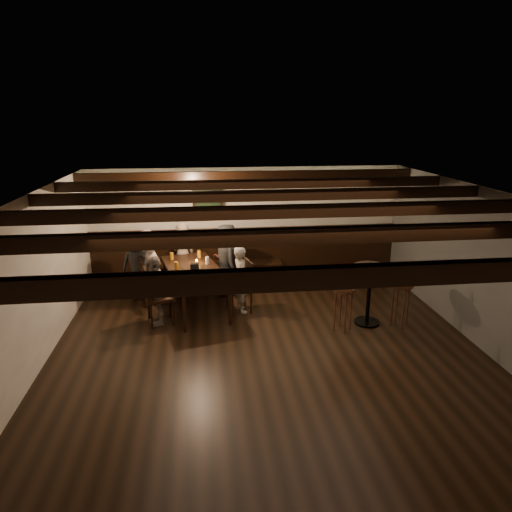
{
  "coord_description": "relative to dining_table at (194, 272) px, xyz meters",
  "views": [
    {
      "loc": [
        -0.92,
        -5.88,
        3.42
      ],
      "look_at": [
        -0.06,
        1.3,
        1.18
      ],
      "focal_mm": 32.0,
      "sensor_mm": 36.0,
      "label": 1
    }
  ],
  "objects": [
    {
      "name": "high_top_table",
      "position": [
        2.92,
        -1.04,
        -0.01
      ],
      "size": [
        0.58,
        0.58,
        1.03
      ],
      "color": "black",
      "rests_on": "floor"
    },
    {
      "name": "pint_d",
      "position": [
        0.25,
        0.26,
        0.13
      ],
      "size": [
        0.07,
        0.07,
        0.14
      ],
      "primitive_type": "cylinder",
      "color": "silver",
      "rests_on": "dining_table"
    },
    {
      "name": "room",
      "position": [
        0.82,
        0.2,
        0.39
      ],
      "size": [
        7.0,
        7.0,
        7.0
      ],
      "color": "black",
      "rests_on": "ground"
    },
    {
      "name": "chair_right_far",
      "position": [
        0.8,
        -0.27,
        -0.4
      ],
      "size": [
        0.52,
        0.52,
        0.94
      ],
      "rotation": [
        0.0,
        0.0,
        1.8
      ],
      "color": "black",
      "rests_on": "floor"
    },
    {
      "name": "dining_table",
      "position": [
        0.0,
        0.0,
        0.0
      ],
      "size": [
        1.33,
        2.15,
        0.75
      ],
      "rotation": [
        0.0,
        0.0,
        0.23
      ],
      "color": "black",
      "rests_on": "floor"
    },
    {
      "name": "pint_g",
      "position": [
        0.23,
        -0.77,
        0.13
      ],
      "size": [
        0.07,
        0.07,
        0.14
      ],
      "primitive_type": "cylinder",
      "color": "#BF7219",
      "rests_on": "dining_table"
    },
    {
      "name": "person_bench_centre",
      "position": [
        -0.24,
        1.02,
        0.01
      ],
      "size": [
        0.57,
        0.44,
        1.4
      ],
      "primitive_type": "imported",
      "rotation": [
        0.0,
        0.0,
        3.37
      ],
      "color": "gray",
      "rests_on": "floor"
    },
    {
      "name": "bar_stool_left",
      "position": [
        2.42,
        -1.25,
        -0.3
      ],
      "size": [
        0.37,
        0.38,
        1.05
      ],
      "rotation": [
        0.0,
        0.0,
        -0.46
      ],
      "color": "#3B2112",
      "rests_on": "floor"
    },
    {
      "name": "person_left_near",
      "position": [
        -0.83,
        0.26,
        0.03
      ],
      "size": [
        0.73,
        1.02,
        1.43
      ],
      "primitive_type": "imported",
      "rotation": [
        0.0,
        0.0,
        -1.34
      ],
      "color": "#BEABA0",
      "rests_on": "floor"
    },
    {
      "name": "person_right_far",
      "position": [
        0.83,
        -0.26,
        -0.08
      ],
      "size": [
        0.39,
        0.5,
        1.22
      ],
      "primitive_type": "imported",
      "rotation": [
        0.0,
        0.0,
        1.8
      ],
      "color": "#B1A996",
      "rests_on": "floor"
    },
    {
      "name": "chair_left_near",
      "position": [
        -0.8,
        0.27,
        -0.41
      ],
      "size": [
        0.49,
        0.49,
        0.89
      ],
      "rotation": [
        0.0,
        0.0,
        -1.34
      ],
      "color": "black",
      "rests_on": "floor"
    },
    {
      "name": "person_bench_right",
      "position": [
        0.67,
        1.08,
        -0.07
      ],
      "size": [
        0.69,
        0.59,
        1.22
      ],
      "primitive_type": "imported",
      "rotation": [
        0.0,
        0.0,
        3.37
      ],
      "color": "#5E2820",
      "rests_on": "floor"
    },
    {
      "name": "condiment_caddy",
      "position": [
        0.01,
        -0.05,
        0.12
      ],
      "size": [
        0.15,
        0.1,
        0.12
      ],
      "primitive_type": "cube",
      "color": "black",
      "rests_on": "dining_table"
    },
    {
      "name": "pint_c",
      "position": [
        -0.31,
        0.03,
        0.13
      ],
      "size": [
        0.07,
        0.07,
        0.14
      ],
      "primitive_type": "cylinder",
      "color": "#BF7219",
      "rests_on": "dining_table"
    },
    {
      "name": "person_bench_left",
      "position": [
        -1.08,
        0.67,
        -0.05
      ],
      "size": [
        0.7,
        0.54,
        1.28
      ],
      "primitive_type": "imported",
      "rotation": [
        0.0,
        0.0,
        3.37
      ],
      "color": "#2A2A2D",
      "rests_on": "floor"
    },
    {
      "name": "pint_b",
      "position": [
        0.09,
        0.69,
        0.13
      ],
      "size": [
        0.07,
        0.07,
        0.14
      ],
      "primitive_type": "cylinder",
      "color": "#BF7219",
      "rests_on": "dining_table"
    },
    {
      "name": "plate_far",
      "position": [
        0.24,
        -0.25,
        0.07
      ],
      "size": [
        0.24,
        0.24,
        0.01
      ],
      "primitive_type": "cylinder",
      "color": "white",
      "rests_on": "dining_table"
    },
    {
      "name": "plate_near",
      "position": [
        0.02,
        -0.72,
        0.07
      ],
      "size": [
        0.24,
        0.24,
        0.01
      ],
      "primitive_type": "cylinder",
      "color": "white",
      "rests_on": "dining_table"
    },
    {
      "name": "person_left_far",
      "position": [
        -0.63,
        -0.61,
        -0.08
      ],
      "size": [
        0.45,
        0.76,
        1.21
      ],
      "primitive_type": "imported",
      "rotation": [
        0.0,
        0.0,
        -1.34
      ],
      "color": "gray",
      "rests_on": "floor"
    },
    {
      "name": "person_right_near",
      "position": [
        0.63,
        0.61,
        0.02
      ],
      "size": [
        0.6,
        0.78,
        1.42
      ],
      "primitive_type": "imported",
      "rotation": [
        0.0,
        0.0,
        1.8
      ],
      "color": "black",
      "rests_on": "floor"
    },
    {
      "name": "pint_e",
      "position": [
        -0.11,
        -0.49,
        0.13
      ],
      "size": [
        0.07,
        0.07,
        0.14
      ],
      "primitive_type": "cylinder",
      "color": "#BF7219",
      "rests_on": "dining_table"
    },
    {
      "name": "candle",
      "position": [
        0.05,
        0.32,
        0.09
      ],
      "size": [
        0.05,
        0.05,
        0.05
      ],
      "primitive_type": "cylinder",
      "color": "beige",
      "rests_on": "dining_table"
    },
    {
      "name": "chair_right_near",
      "position": [
        0.6,
        0.6,
        -0.4
      ],
      "size": [
        0.51,
        0.51,
        0.92
      ],
      "rotation": [
        0.0,
        0.0,
        1.8
      ],
      "color": "black",
      "rests_on": "floor"
    },
    {
      "name": "bar_stool_right",
      "position": [
        3.42,
        -1.2,
        -0.3
      ],
      "size": [
        0.35,
        0.36,
        1.05
      ],
      "rotation": [
        0.0,
        0.0,
        -0.23
      ],
      "color": "#3B2112",
      "rests_on": "floor"
    },
    {
      "name": "pint_f",
      "position": [
        0.32,
        -0.49,
        0.13
      ],
      "size": [
        0.07,
        0.07,
        0.14
      ],
      "primitive_type": "cylinder",
      "color": "silver",
      "rests_on": "dining_table"
    },
    {
      "name": "chair_left_far",
      "position": [
        -0.6,
        -0.6,
        -0.38
      ],
      "size": [
        0.55,
        0.55,
        0.99
      ],
      "rotation": [
        0.0,
        0.0,
        -1.34
      ],
      "color": "black",
      "rests_on": "floor"
    },
    {
      "name": "pint_a",
      "position": [
        -0.43,
        0.62,
        0.13
      ],
      "size": [
        0.07,
        0.07,
        0.14
      ],
      "primitive_type": "cylinder",
      "color": "#BF7219",
      "rests_on": "dining_table"
    }
  ]
}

